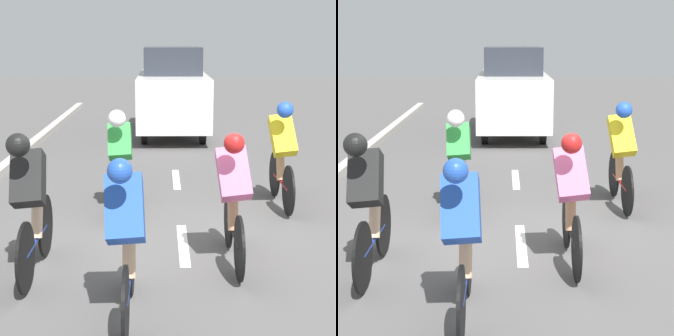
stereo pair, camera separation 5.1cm
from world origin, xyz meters
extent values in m
plane|color=#565454|center=(0.00, 0.00, 0.00)|extent=(60.00, 60.00, 0.00)
cube|color=white|center=(0.00, -0.03, 0.00)|extent=(0.12, 1.40, 0.01)
cube|color=white|center=(0.00, -3.23, 0.00)|extent=(0.12, 1.40, 0.01)
cylinder|color=black|center=(0.83, -2.01, 0.35)|extent=(0.03, 0.70, 0.70)
cylinder|color=black|center=(0.83, -0.96, 0.35)|extent=(0.03, 0.70, 0.70)
cylinder|color=navy|center=(0.83, -1.49, 0.35)|extent=(0.04, 1.04, 0.04)
cylinder|color=navy|center=(0.83, -1.67, 0.56)|extent=(0.04, 0.04, 0.42)
cylinder|color=yellow|center=(0.83, -1.54, 0.45)|extent=(0.07, 0.07, 0.16)
cylinder|color=beige|center=(0.83, -1.56, 0.53)|extent=(0.12, 0.23, 0.36)
cube|color=green|center=(0.84, -1.39, 1.02)|extent=(0.35, 0.45, 0.54)
sphere|color=white|center=(0.86, -1.17, 1.37)|extent=(0.24, 0.24, 0.24)
cylinder|color=black|center=(-0.53, 0.03, 0.34)|extent=(0.03, 0.68, 0.68)
cylinder|color=black|center=(-0.53, 0.99, 0.34)|extent=(0.03, 0.68, 0.68)
cylinder|color=black|center=(-0.53, 0.51, 0.34)|extent=(0.04, 0.96, 0.04)
cylinder|color=black|center=(-0.53, 0.34, 0.55)|extent=(0.04, 0.04, 0.42)
cylinder|color=#1999D8|center=(-0.53, 0.46, 0.44)|extent=(0.07, 0.07, 0.16)
cylinder|color=tan|center=(-0.53, 0.44, 0.52)|extent=(0.12, 0.23, 0.36)
cube|color=pink|center=(-0.50, 0.61, 1.03)|extent=(0.38, 0.48, 0.60)
sphere|color=red|center=(-0.47, 0.83, 1.40)|extent=(0.21, 0.21, 0.21)
cylinder|color=black|center=(1.58, 0.28, 0.35)|extent=(0.03, 0.71, 0.71)
cylinder|color=black|center=(1.58, 1.24, 0.35)|extent=(0.03, 0.71, 0.71)
cylinder|color=navy|center=(1.58, 0.76, 0.35)|extent=(0.04, 0.97, 0.04)
cylinder|color=navy|center=(1.58, 0.59, 0.56)|extent=(0.04, 0.04, 0.42)
cylinder|color=#1999D8|center=(1.58, 0.71, 0.45)|extent=(0.07, 0.07, 0.16)
cylinder|color=beige|center=(1.58, 0.69, 0.53)|extent=(0.12, 0.23, 0.36)
cube|color=black|center=(1.61, 0.86, 1.05)|extent=(0.37, 0.49, 0.60)
sphere|color=black|center=(1.63, 1.08, 1.44)|extent=(0.23, 0.23, 0.23)
cylinder|color=black|center=(0.55, 1.25, 0.33)|extent=(0.03, 0.67, 0.67)
cylinder|color=black|center=(0.55, 2.23, 0.33)|extent=(0.03, 0.67, 0.67)
cylinder|color=navy|center=(0.55, 1.74, 0.33)|extent=(0.04, 0.98, 0.04)
cylinder|color=navy|center=(0.55, 1.57, 0.54)|extent=(0.04, 0.04, 0.42)
cylinder|color=white|center=(0.55, 1.69, 0.43)|extent=(0.07, 0.07, 0.16)
cylinder|color=#DBAD84|center=(0.55, 1.67, 0.51)|extent=(0.12, 0.23, 0.36)
cube|color=blue|center=(0.57, 1.84, 1.04)|extent=(0.36, 0.49, 0.60)
sphere|color=blue|center=(0.59, 2.06, 1.41)|extent=(0.21, 0.21, 0.21)
cylinder|color=black|center=(-1.51, -2.16, 0.35)|extent=(0.03, 0.71, 0.71)
cylinder|color=black|center=(-1.51, -1.17, 0.35)|extent=(0.03, 0.71, 0.71)
cylinder|color=red|center=(-1.51, -1.66, 0.35)|extent=(0.04, 0.99, 0.04)
cylinder|color=red|center=(-1.51, -1.83, 0.56)|extent=(0.04, 0.04, 0.42)
cylinder|color=#1999D8|center=(-1.51, -1.71, 0.45)|extent=(0.07, 0.07, 0.16)
cylinder|color=tan|center=(-1.51, -1.74, 0.53)|extent=(0.12, 0.23, 0.36)
cube|color=yellow|center=(-1.48, -1.56, 1.07)|extent=(0.38, 0.50, 0.63)
sphere|color=blue|center=(-1.45, -1.34, 1.46)|extent=(0.23, 0.23, 0.23)
cylinder|color=black|center=(-0.71, -6.62, 0.32)|extent=(0.14, 0.64, 0.64)
cylinder|color=black|center=(0.65, -6.62, 0.32)|extent=(0.14, 0.64, 0.64)
cylinder|color=black|center=(-0.71, -9.19, 0.32)|extent=(0.14, 0.64, 0.64)
cylinder|color=black|center=(0.65, -9.19, 0.32)|extent=(0.14, 0.64, 0.64)
cube|color=silver|center=(-0.03, -7.91, 0.93)|extent=(1.70, 4.15, 1.22)
cube|color=#2D333D|center=(-0.03, -8.11, 1.88)|extent=(1.39, 2.28, 0.67)
camera|label=1|loc=(0.26, 6.36, 2.44)|focal=60.00mm
camera|label=2|loc=(0.21, 6.36, 2.44)|focal=60.00mm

